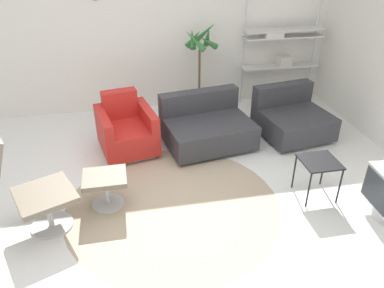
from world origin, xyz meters
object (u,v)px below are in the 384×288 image
(couch_low, at_px, (207,128))
(potted_plant, at_px, (200,74))
(couch_second, at_px, (291,119))
(side_table, at_px, (319,165))
(shelf_unit, at_px, (281,46))
(lounge_chair, at_px, (4,175))
(ottoman, at_px, (105,183))
(armchair_red, at_px, (126,131))

(couch_low, bearing_deg, potted_plant, -106.03)
(couch_low, relative_size, couch_second, 1.22)
(side_table, bearing_deg, shelf_unit, 77.54)
(couch_low, distance_m, side_table, 1.77)
(side_table, bearing_deg, couch_low, 123.57)
(couch_second, bearing_deg, potted_plant, -50.75)
(lounge_chair, xyz_separation_m, shelf_unit, (3.88, 2.80, 0.26))
(shelf_unit, bearing_deg, couch_second, -101.27)
(ottoman, relative_size, shelf_unit, 0.23)
(couch_second, height_order, side_table, couch_second)
(ottoman, bearing_deg, shelf_unit, 38.90)
(potted_plant, bearing_deg, lounge_chair, -132.58)
(armchair_red, xyz_separation_m, shelf_unit, (2.72, 1.21, 0.74))
(armchair_red, distance_m, side_table, 2.61)
(couch_second, bearing_deg, lounge_chair, 14.24)
(ottoman, xyz_separation_m, couch_low, (1.43, 1.18, -0.04))
(ottoman, bearing_deg, couch_low, 39.46)
(side_table, relative_size, potted_plant, 0.32)
(couch_low, xyz_separation_m, shelf_unit, (1.57, 1.25, 0.79))
(couch_low, xyz_separation_m, couch_second, (1.33, 0.03, -0.00))
(potted_plant, bearing_deg, shelf_unit, 6.19)
(potted_plant, bearing_deg, ottoman, -124.54)
(lounge_chair, distance_m, potted_plant, 3.59)
(armchair_red, bearing_deg, lounge_chair, 42.73)
(couch_low, relative_size, side_table, 2.79)
(ottoman, relative_size, side_table, 1.00)
(armchair_red, relative_size, potted_plant, 0.63)
(armchair_red, relative_size, couch_second, 0.87)
(potted_plant, bearing_deg, couch_second, -41.46)
(couch_second, xyz_separation_m, side_table, (-0.36, -1.50, 0.17))
(couch_second, bearing_deg, ottoman, 14.31)
(armchair_red, height_order, couch_low, armchair_red)
(potted_plant, relative_size, shelf_unit, 0.75)
(potted_plant, bearing_deg, couch_low, -96.74)
(ottoman, bearing_deg, lounge_chair, -156.70)
(ottoman, height_order, armchair_red, armchair_red)
(armchair_red, height_order, potted_plant, potted_plant)
(couch_second, bearing_deg, shelf_unit, -110.56)
(lounge_chair, bearing_deg, couch_second, 90.23)
(couch_second, xyz_separation_m, shelf_unit, (0.24, 1.22, 0.79))
(couch_low, height_order, couch_second, same)
(lounge_chair, xyz_separation_m, ottoman, (0.87, 0.37, -0.48))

